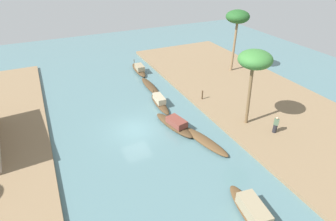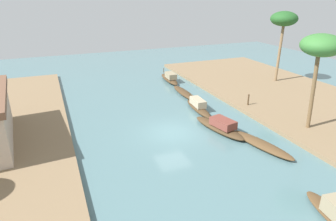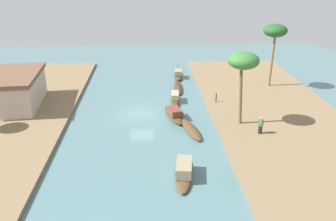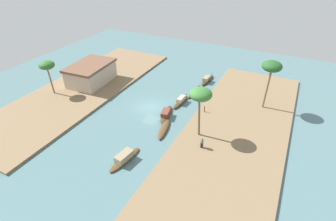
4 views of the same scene
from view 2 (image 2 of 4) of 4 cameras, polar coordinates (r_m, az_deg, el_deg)
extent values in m
plane|color=slate|center=(22.55, 0.86, -4.17)|extent=(67.87, 67.87, 0.00)
cube|color=#846B4C|center=(30.31, 25.86, 0.84)|extent=(40.08, 13.41, 0.32)
ellipsoid|color=#47331E|center=(26.59, 5.85, 0.39)|extent=(4.72, 1.21, 0.45)
cube|color=tan|center=(26.55, 5.74, 1.60)|extent=(2.00, 0.93, 0.61)
cylinder|color=#47331E|center=(28.20, 4.19, 2.66)|extent=(0.07, 0.07, 0.50)
ellipsoid|color=brown|center=(21.34, 17.41, -6.19)|extent=(5.25, 2.13, 0.44)
cylinder|color=brown|center=(22.43, 13.09, -3.07)|extent=(0.07, 0.07, 0.53)
ellipsoid|color=#47331E|center=(35.43, 0.26, 6.03)|extent=(5.04, 1.39, 0.51)
cube|color=gray|center=(34.80, 0.54, 6.70)|extent=(1.87, 1.03, 0.61)
cylinder|color=#47331E|center=(37.32, -0.83, 7.63)|extent=(0.07, 0.07, 0.58)
ellipsoid|color=#47331E|center=(22.99, 9.70, -3.27)|extent=(5.17, 2.26, 0.51)
cube|color=brown|center=(22.51, 10.48, -2.35)|extent=(2.11, 1.44, 0.58)
ellipsoid|color=#47331E|center=(30.61, 3.16, 3.38)|extent=(5.24, 1.06, 0.45)
cylinder|color=#4C3823|center=(27.84, 15.12, 2.02)|extent=(0.14, 0.14, 0.99)
cylinder|color=brown|center=(23.92, 25.97, 3.15)|extent=(0.28, 0.59, 5.61)
ellipsoid|color=#387533|center=(23.20, 27.35, 11.04)|extent=(2.84, 2.84, 1.56)
cylinder|color=#7F6647|center=(36.08, 20.53, 10.21)|extent=(0.30, 0.39, 6.30)
ellipsoid|color=#235623|center=(35.60, 21.34, 16.06)|extent=(2.87, 2.87, 1.58)
camera|label=1|loc=(5.05, 137.36, 50.52)|focal=29.67mm
camera|label=3|loc=(18.60, 131.06, 0.34)|focal=38.02mm
camera|label=4|loc=(31.33, 101.00, 20.40)|focal=28.00mm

